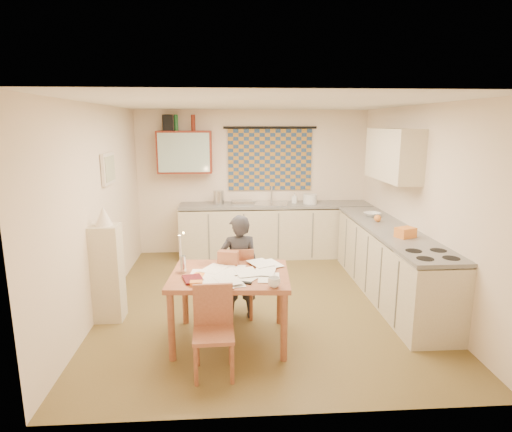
{
  "coord_description": "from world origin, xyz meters",
  "views": [
    {
      "loc": [
        -0.43,
        -5.21,
        2.27
      ],
      "look_at": [
        -0.08,
        0.2,
        1.09
      ],
      "focal_mm": 30.0,
      "sensor_mm": 36.0,
      "label": 1
    }
  ],
  "objects": [
    {
      "name": "floor",
      "position": [
        0.0,
        0.0,
        -0.01
      ],
      "size": [
        4.0,
        4.5,
        0.02
      ],
      "primitive_type": "cube",
      "color": "brown",
      "rests_on": "ground"
    },
    {
      "name": "ceiling",
      "position": [
        0.0,
        0.0,
        2.51
      ],
      "size": [
        4.0,
        4.5,
        0.02
      ],
      "primitive_type": "cube",
      "color": "white",
      "rests_on": "floor"
    },
    {
      "name": "wall_back",
      "position": [
        0.0,
        2.26,
        1.25
      ],
      "size": [
        4.0,
        0.02,
        2.5
      ],
      "primitive_type": "cube",
      "color": "beige",
      "rests_on": "floor"
    },
    {
      "name": "wall_front",
      "position": [
        0.0,
        -2.26,
        1.25
      ],
      "size": [
        4.0,
        0.02,
        2.5
      ],
      "primitive_type": "cube",
      "color": "beige",
      "rests_on": "floor"
    },
    {
      "name": "wall_left",
      "position": [
        -2.01,
        0.0,
        1.25
      ],
      "size": [
        0.02,
        4.5,
        2.5
      ],
      "primitive_type": "cube",
      "color": "beige",
      "rests_on": "floor"
    },
    {
      "name": "wall_right",
      "position": [
        2.01,
        0.0,
        1.25
      ],
      "size": [
        0.02,
        4.5,
        2.5
      ],
      "primitive_type": "cube",
      "color": "beige",
      "rests_on": "floor"
    },
    {
      "name": "window_blind",
      "position": [
        0.3,
        2.22,
        1.65
      ],
      "size": [
        1.45,
        0.03,
        1.05
      ],
      "primitive_type": "cube",
      "color": "navy",
      "rests_on": "wall_back"
    },
    {
      "name": "curtain_rod",
      "position": [
        0.3,
        2.2,
        2.2
      ],
      "size": [
        1.6,
        0.04,
        0.04
      ],
      "primitive_type": "cylinder",
      "rotation": [
        0.0,
        1.57,
        0.0
      ],
      "color": "black",
      "rests_on": "wall_back"
    },
    {
      "name": "wall_cabinet",
      "position": [
        -1.15,
        2.08,
        1.8
      ],
      "size": [
        0.9,
        0.34,
        0.7
      ],
      "primitive_type": "cube",
      "color": "#621B0E",
      "rests_on": "wall_back"
    },
    {
      "name": "wall_cabinet_glass",
      "position": [
        -1.15,
        1.91,
        1.8
      ],
      "size": [
        0.84,
        0.02,
        0.64
      ],
      "primitive_type": "cube",
      "color": "#99B2A5",
      "rests_on": "wall_back"
    },
    {
      "name": "upper_cabinet_right",
      "position": [
        1.83,
        0.55,
        1.85
      ],
      "size": [
        0.34,
        1.3,
        0.7
      ],
      "primitive_type": "cube",
      "color": "#C7B794",
      "rests_on": "wall_right"
    },
    {
      "name": "framed_print",
      "position": [
        -1.97,
        0.4,
        1.7
      ],
      "size": [
        0.04,
        0.5,
        0.4
      ],
      "primitive_type": "cube",
      "color": "beige",
      "rests_on": "wall_left"
    },
    {
      "name": "print_canvas",
      "position": [
        -1.95,
        0.4,
        1.7
      ],
      "size": [
        0.01,
        0.42,
        0.32
      ],
      "primitive_type": "cube",
      "color": "beige",
      "rests_on": "wall_left"
    },
    {
      "name": "counter_back",
      "position": [
        0.39,
        1.95,
        0.45
      ],
      "size": [
        3.3,
        0.62,
        0.92
      ],
      "color": "#C7B794",
      "rests_on": "floor"
    },
    {
      "name": "counter_right",
      "position": [
        1.7,
        0.1,
        0.45
      ],
      "size": [
        0.62,
        2.95,
        0.92
      ],
      "color": "#C7B794",
      "rests_on": "floor"
    },
    {
      "name": "stove",
      "position": [
        1.7,
        -1.04,
        0.46
      ],
      "size": [
        0.59,
        0.59,
        0.91
      ],
      "color": "white",
      "rests_on": "floor"
    },
    {
      "name": "sink",
      "position": [
        0.3,
        1.95,
        0.88
      ],
      "size": [
        0.63,
        0.55,
        0.1
      ],
      "primitive_type": "cube",
      "rotation": [
        0.0,
        0.0,
        -0.19
      ],
      "color": "silver",
      "rests_on": "counter_back"
    },
    {
      "name": "tap",
      "position": [
        0.32,
        2.13,
        1.06
      ],
      "size": [
        0.04,
        0.04,
        0.28
      ],
      "primitive_type": "cylinder",
      "rotation": [
        0.0,
        0.0,
        0.37
      ],
      "color": "silver",
      "rests_on": "counter_back"
    },
    {
      "name": "dish_rack",
      "position": [
        -0.2,
        1.95,
        0.95
      ],
      "size": [
        0.37,
        0.32,
        0.06
      ],
      "primitive_type": "cube",
      "rotation": [
        0.0,
        0.0,
        0.07
      ],
      "color": "silver",
      "rests_on": "counter_back"
    },
    {
      "name": "kettle",
      "position": [
        -0.6,
        1.95,
        1.04
      ],
      "size": [
        0.18,
        0.18,
        0.24
      ],
      "primitive_type": "cylinder",
      "rotation": [
        0.0,
        0.0,
        0.02
      ],
      "color": "silver",
      "rests_on": "counter_back"
    },
    {
      "name": "mixing_bowl",
      "position": [
        0.97,
        1.95,
        1.0
      ],
      "size": [
        0.32,
        0.32,
        0.16
      ],
      "primitive_type": "cylinder",
      "rotation": [
        0.0,
        0.0,
        -0.41
      ],
      "color": "white",
      "rests_on": "counter_back"
    },
    {
      "name": "soap_bottle",
      "position": [
        0.71,
        2.0,
        1.01
      ],
      "size": [
        0.14,
        0.14,
        0.18
      ],
      "primitive_type": "imported",
      "rotation": [
        0.0,
        0.0,
        -0.38
      ],
      "color": "white",
      "rests_on": "counter_back"
    },
    {
      "name": "bowl",
      "position": [
        1.7,
        0.86,
        0.95
      ],
      "size": [
        0.39,
        0.39,
        0.06
      ],
      "primitive_type": "imported",
      "rotation": [
        0.0,
        0.0,
        0.36
      ],
      "color": "white",
      "rests_on": "counter_right"
    },
    {
      "name": "orange_bag",
      "position": [
        1.7,
        -0.34,
        0.98
      ],
      "size": [
        0.27,
        0.24,
        0.12
      ],
      "primitive_type": "cube",
      "rotation": [
        0.0,
        0.0,
        0.42
      ],
      "color": "orange",
      "rests_on": "counter_right"
    },
    {
      "name": "fruit_orange",
      "position": [
        1.65,
        0.5,
        0.97
      ],
      "size": [
        0.1,
        0.1,
        0.1
      ],
      "primitive_type": "sphere",
      "color": "orange",
      "rests_on": "counter_right"
    },
    {
      "name": "speaker",
      "position": [
        -1.41,
        2.08,
        2.28
      ],
      "size": [
        0.2,
        0.23,
        0.26
      ],
      "primitive_type": "cube",
      "rotation": [
        0.0,
        0.0,
        0.22
      ],
      "color": "black",
      "rests_on": "wall_cabinet"
    },
    {
      "name": "bottle_green",
      "position": [
        -1.28,
        2.08,
        2.28
      ],
      "size": [
        0.08,
        0.08,
        0.26
      ],
      "primitive_type": "cylinder",
      "rotation": [
        0.0,
        0.0,
        -0.17
      ],
      "color": "#195926",
      "rests_on": "wall_cabinet"
    },
    {
      "name": "bottle_brown",
      "position": [
        -1.0,
        2.08,
        2.28
      ],
      "size": [
        0.09,
        0.09,
        0.26
      ],
      "primitive_type": "cylinder",
      "rotation": [
        0.0,
        0.0,
        0.29
      ],
      "color": "#621B0E",
      "rests_on": "wall_cabinet"
    },
    {
      "name": "dining_table",
      "position": [
        -0.43,
        -1.01,
        0.38
      ],
      "size": [
        1.27,
        1.0,
        0.75
      ],
      "rotation": [
        0.0,
        0.0,
        -0.07
      ],
      "color": "brown",
      "rests_on": "floor"
    },
    {
      "name": "chair_far",
      "position": [
        -0.36,
        -0.42,
        0.27
      ],
      "size": [
        0.41,
        0.41,
        0.87
      ],
      "rotation": [
        0.0,
        0.0,
        3.18
      ],
      "color": "brown",
      "rests_on": "floor"
    },
    {
      "name": "chair_near",
      "position": [
        -0.58,
        -1.63,
        0.25
      ],
      "size": [
        0.38,
        0.38,
        0.82
      ],
      "rotation": [
        0.0,
        0.0,
        0.03
      ],
      "color": "brown",
      "rests_on": "floor"
    },
    {
      "name": "person",
      "position": [
        -0.32,
        -0.46,
        0.63
      ],
      "size": [
        0.52,
        0.4,
        1.25
      ],
      "primitive_type": "imported",
      "rotation": [
        0.0,
        0.0,
        3.25
      ],
      "color": "black",
      "rests_on": "floor"
    },
    {
      "name": "shelf_stand",
      "position": [
        -1.84,
        -0.4,
        0.57
      ],
      "size": [
        0.32,
        0.3,
        1.14
      ],
      "primitive_type": "cube",
      "color": "#C7B794",
      "rests_on": "floor"
    },
    {
      "name": "lampshade",
      "position": [
        -1.84,
        -0.4,
        1.25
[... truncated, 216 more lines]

